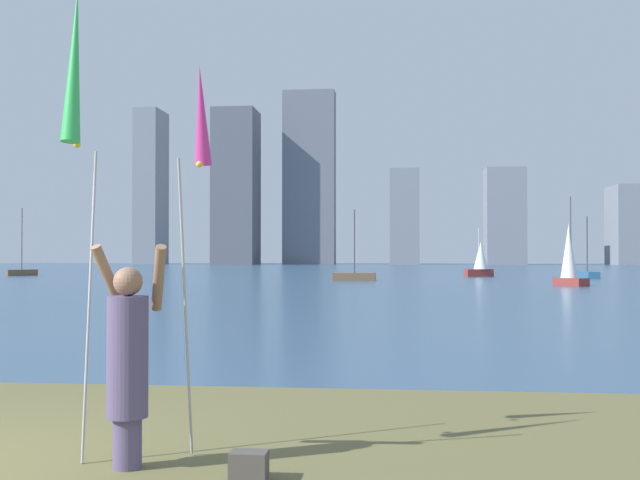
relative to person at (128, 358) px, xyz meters
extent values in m
cube|color=#335170|center=(-1.84, 61.85, -0.97)|extent=(120.00, 115.82, 0.12)
cube|color=#33301C|center=(-1.84, 3.94, -0.94)|extent=(120.00, 0.70, 0.02)
cylinder|color=#594C72|center=(0.00, -0.01, -0.70)|extent=(0.24, 0.24, 0.42)
cylinder|color=#594C72|center=(0.00, -0.01, 0.01)|extent=(0.34, 0.34, 1.00)
sphere|color=#936B51|center=(0.00, -0.01, 0.63)|extent=(0.24, 0.24, 0.24)
cylinder|color=#936B51|center=(-0.22, 0.13, 0.66)|extent=(0.25, 0.39, 0.58)
cylinder|color=#936B51|center=(0.22, 0.13, 0.66)|extent=(0.25, 0.39, 0.58)
cylinder|color=#B2B2B7|center=(-0.43, 0.22, 0.43)|extent=(0.02, 0.30, 2.68)
cone|color=green|center=(-0.43, -0.12, 2.44)|extent=(0.16, 0.29, 1.33)
sphere|color=yellow|center=(-0.43, -0.05, 1.78)|extent=(0.06, 0.06, 0.06)
cylinder|color=#B2B2B7|center=(0.43, 0.22, 0.38)|extent=(0.02, 0.47, 2.56)
cone|color=#D83399|center=(0.43, 0.74, 2.14)|extent=(0.16, 0.31, 0.93)
sphere|color=yellow|center=(0.43, 0.66, 1.68)|extent=(0.06, 0.06, 0.06)
cube|color=#4C4742|center=(1.07, -0.24, -0.80)|extent=(0.29, 0.21, 0.22)
cube|color=#2D6084|center=(15.11, 49.59, -0.69)|extent=(1.10, 3.00, 0.45)
cylinder|color=#47474C|center=(15.11, 49.59, 1.46)|extent=(0.09, 0.09, 3.83)
cube|color=brown|center=(-0.68, 43.00, -0.67)|extent=(2.71, 0.92, 0.49)
cylinder|color=#47474C|center=(-0.68, 43.00, 1.58)|extent=(0.08, 0.08, 3.99)
cube|color=maroon|center=(7.95, 52.17, -0.64)|extent=(2.19, 1.39, 0.54)
cylinder|color=silver|center=(7.95, 52.17, 1.17)|extent=(0.06, 0.06, 3.07)
cone|color=white|center=(8.09, 52.23, 0.66)|extent=(1.33, 1.33, 2.06)
cube|color=brown|center=(-26.71, 50.93, -0.68)|extent=(2.04, 2.09, 0.46)
cylinder|color=#47474C|center=(-26.71, 50.93, 1.91)|extent=(0.07, 0.07, 4.73)
cube|color=maroon|center=(11.25, 36.44, -0.70)|extent=(1.76, 1.90, 0.42)
cylinder|color=#47474C|center=(11.25, 36.44, 1.68)|extent=(0.06, 0.06, 4.34)
cone|color=white|center=(11.17, 36.55, 0.97)|extent=(1.22, 1.22, 2.91)
cube|color=gray|center=(-35.57, 108.95, 10.75)|extent=(3.54, 6.76, 23.33)
cube|color=#565B66|center=(-21.97, 106.86, 10.47)|extent=(6.19, 6.89, 22.77)
cube|color=slate|center=(-11.44, 109.95, 12.06)|extent=(7.74, 3.53, 25.94)
cube|color=gray|center=(2.77, 107.65, 6.03)|extent=(4.23, 3.51, 13.90)
cube|color=gray|center=(16.90, 106.83, 5.93)|extent=(5.46, 5.67, 13.69)
cube|color=gray|center=(34.35, 109.90, 4.76)|extent=(3.97, 7.68, 11.35)
camera|label=1|loc=(2.26, -6.31, 0.88)|focal=43.90mm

